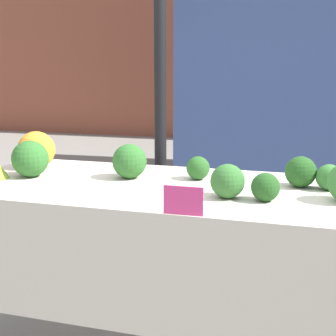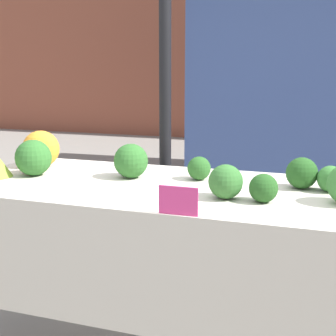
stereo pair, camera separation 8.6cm
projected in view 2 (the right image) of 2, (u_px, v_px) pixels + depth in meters
The scene contains 11 objects.
tent_pole at pixel (165, 93), 2.68m from camera, with size 0.07×0.07×2.48m.
market_table at pixel (163, 213), 2.06m from camera, with size 1.95×0.82×0.86m.
orange_cauliflower at pixel (41, 149), 2.48m from camera, with size 0.19×0.19×0.19m.
broccoli_head_0 at pixel (199, 168), 2.20m from camera, with size 0.11×0.11×0.11m.
broccoli_head_2 at pixel (263, 188), 1.83m from camera, with size 0.11×0.11×0.11m.
broccoli_head_3 at pixel (330, 179), 1.98m from camera, with size 0.11×0.11×0.11m.
broccoli_head_4 at pixel (302, 173), 2.04m from camera, with size 0.14×0.14×0.14m.
broccoli_head_5 at pixel (33, 158), 2.28m from camera, with size 0.18×0.18×0.18m.
broccoli_head_6 at pixel (226, 182), 1.88m from camera, with size 0.14×0.14×0.14m.
broccoli_head_7 at pixel (131, 161), 2.23m from camera, with size 0.16×0.16×0.16m.
price_sign at pixel (178, 201), 1.67m from camera, with size 0.15×0.01×0.11m.
Camera 2 is at (0.64, -1.94, 1.38)m, focal length 50.00 mm.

